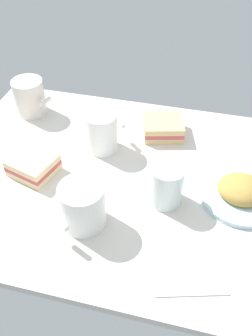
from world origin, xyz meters
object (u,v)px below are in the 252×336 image
Objects in this scene: sandwich_main at (33,165)px; paper_napkin at (187,263)px; coffee_mug_milky at (83,205)px; coffee_mug_black at (101,131)px; plate_of_food at (241,193)px; coffee_mug_spare at (30,97)px; sandwich_side at (163,127)px; glass_of_milk at (166,186)px.

paper_napkin is (38.58, -16.22, -2.05)cm from sandwich_main.
sandwich_main reaches higher than paper_napkin.
coffee_mug_milky is 0.97× the size of sandwich_main.
coffee_mug_black is at bearing 131.29° from paper_napkin.
plate_of_food is at bearing -15.07° from coffee_mug_black.
coffee_mug_black is 0.88× the size of coffee_mug_milky.
coffee_mug_spare is at bearing 128.58° from coffee_mug_milky.
sandwich_side is at bearing 71.97° from coffee_mug_milky.
sandwich_side is (27.38, 22.09, 0.00)cm from sandwich_main.
sandwich_main is (-47.99, -3.31, 0.56)cm from plate_of_food.
coffee_mug_spare is 0.91× the size of sandwich_main.
coffee_mug_black is 24.30cm from coffee_mug_milky.
coffee_mug_black is at bearing -146.46° from sandwich_side.
coffee_mug_spare is at bearing 115.56° from sandwich_main.
glass_of_milk reaches higher than sandwich_side.
glass_of_milk reaches higher than plate_of_food.
coffee_mug_black is at bearing 43.87° from sandwich_main.
coffee_mug_black reaches higher than sandwich_main.
glass_of_milk is at bearing 114.42° from paper_napkin.
coffee_mug_milky is 18.36cm from glass_of_milk.
coffee_mug_spare is at bearing 156.69° from coffee_mug_black.
plate_of_food is at bearing -18.55° from coffee_mug_spare.
coffee_mug_spare reaches higher than plate_of_food.
glass_of_milk is (15.32, 10.11, -0.71)cm from coffee_mug_milky.
sandwich_main is at bearing 157.19° from paper_napkin.
coffee_mug_spare is (-24.26, 10.45, -0.05)cm from coffee_mug_black.
sandwich_main is 41.90cm from paper_napkin.
coffee_mug_milky is 20.26cm from sandwich_main.
coffee_mug_black is 1.06× the size of glass_of_milk.
coffee_mug_milky reaches higher than paper_napkin.
coffee_mug_black is 0.84× the size of sandwich_side.
paper_napkin is at bearing -38.41° from coffee_mug_spare.
plate_of_food is 36.21cm from coffee_mug_black.
plate_of_food is 1.90× the size of glass_of_milk.
paper_napkin is (11.19, -38.31, -2.05)cm from sandwich_side.
glass_of_milk is (-16.19, -4.60, 2.82)cm from plate_of_food.
coffee_mug_spare reaches higher than sandwich_side.
sandwich_side is at bearing 33.54° from coffee_mug_black.
paper_napkin is (6.78, -14.93, -4.31)cm from glass_of_milk.
plate_of_food is 1.66× the size of coffee_mug_spare.
coffee_mug_milky is 0.87× the size of paper_napkin.
coffee_mug_milky and coffee_mug_spare have the same top height.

